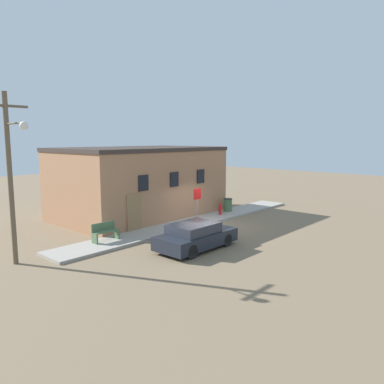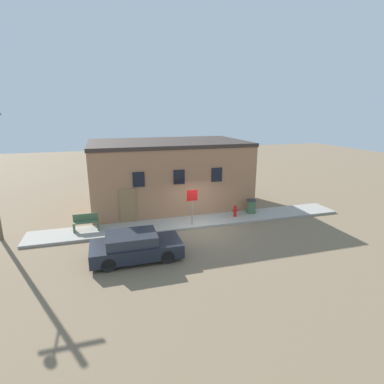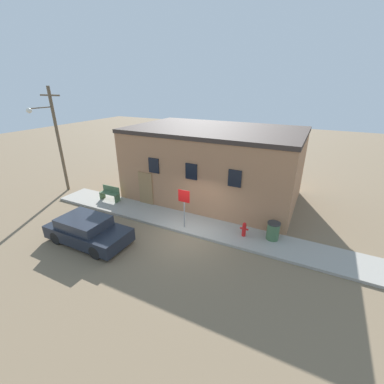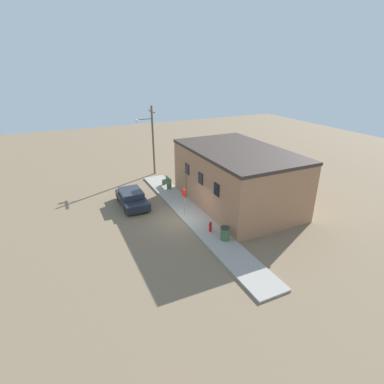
# 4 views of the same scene
# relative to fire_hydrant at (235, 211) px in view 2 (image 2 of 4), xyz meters

# --- Properties ---
(ground_plane) EXTENTS (80.00, 80.00, 0.00)m
(ground_plane) POSITION_rel_fire_hydrant_xyz_m (-2.66, -1.05, -0.51)
(ground_plane) COLOR #7A664C
(sidewalk) EXTENTS (19.25, 2.03, 0.13)m
(sidewalk) POSITION_rel_fire_hydrant_xyz_m (-2.66, -0.04, -0.44)
(sidewalk) COLOR #9E998E
(sidewalk) RESTS_ON ground
(brick_building) EXTENTS (10.78, 6.68, 4.66)m
(brick_building) POSITION_rel_fire_hydrant_xyz_m (-3.43, 4.26, 1.82)
(brick_building) COLOR #A87551
(brick_building) RESTS_ON ground
(fire_hydrant) EXTENTS (0.42, 0.20, 0.75)m
(fire_hydrant) POSITION_rel_fire_hydrant_xyz_m (0.00, 0.00, 0.00)
(fire_hydrant) COLOR red
(fire_hydrant) RESTS_ON sidewalk
(stop_sign) EXTENTS (0.65, 0.06, 2.14)m
(stop_sign) POSITION_rel_fire_hydrant_xyz_m (-3.06, -0.61, 1.12)
(stop_sign) COLOR gray
(stop_sign) RESTS_ON sidewalk
(bench) EXTENTS (1.37, 0.44, 0.93)m
(bench) POSITION_rel_fire_hydrant_xyz_m (-9.07, 0.29, 0.08)
(bench) COLOR #4C6B47
(bench) RESTS_ON sidewalk
(trash_bin) EXTENTS (0.63, 0.63, 0.90)m
(trash_bin) POSITION_rel_fire_hydrant_xyz_m (1.34, 0.36, 0.08)
(trash_bin) COLOR #426642
(trash_bin) RESTS_ON sidewalk
(parked_car) EXTENTS (4.15, 1.90, 1.27)m
(parked_car) POSITION_rel_fire_hydrant_xyz_m (-6.73, -3.72, 0.11)
(parked_car) COLOR black
(parked_car) RESTS_ON ground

